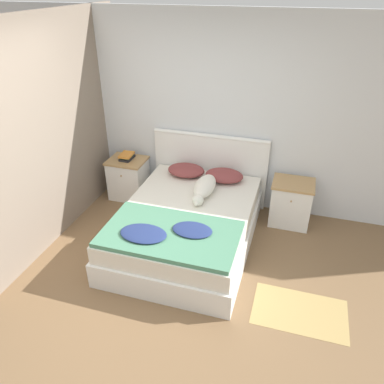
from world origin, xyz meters
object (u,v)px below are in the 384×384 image
Objects in this scene: nightstand_right at (291,203)px; pillow_left at (186,170)px; nightstand_left at (129,178)px; pillow_right at (224,175)px; bed at (187,226)px; book_stack at (127,156)px; dog at (204,187)px.

pillow_left is (-1.41, -0.03, 0.28)m from nightstand_right.
nightstand_left is 1.19× the size of pillow_right.
pillow_right reaches higher than nightstand_right.
pillow_left reaches higher than nightstand_right.
bed is 1.48m from book_stack.
dog is (0.37, -0.41, 0.02)m from pillow_left.
pillow_left is (-0.26, 0.79, 0.33)m from bed.
dog is at bearing -19.94° from book_stack.
dog reaches higher than nightstand_right.
pillow_right reaches higher than bed.
book_stack reaches higher than pillow_right.
nightstand_right is 1.19× the size of pillow_left.
nightstand_right is 2.39× the size of book_stack.
pillow_left is 0.90m from book_stack.
pillow_right is at bearing -1.77° from book_stack.
pillow_right is 0.44m from dog.
nightstand_right is 0.93m from pillow_right.
nightstand_left is 0.34m from book_stack.
dog is 3.04× the size of book_stack.
pillow_right is (0.26, 0.79, 0.33)m from bed.
pillow_left is 2.01× the size of book_stack.
nightstand_left is at bearing 180.00° from nightstand_right.
nightstand_right is at bearing 1.14° from pillow_left.
book_stack is at bearing 178.23° from pillow_right.
pillow_left and pillow_right have the same top height.
nightstand_right is 0.79× the size of dog.
book_stack is (-1.16, 0.84, 0.39)m from bed.
dog reaches higher than nightstand_left.
dog is at bearing -19.35° from nightstand_left.
bed is at bearing -108.29° from pillow_right.
pillow_left is 0.53m from pillow_right.
pillow_left is at bearing 180.00° from pillow_right.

